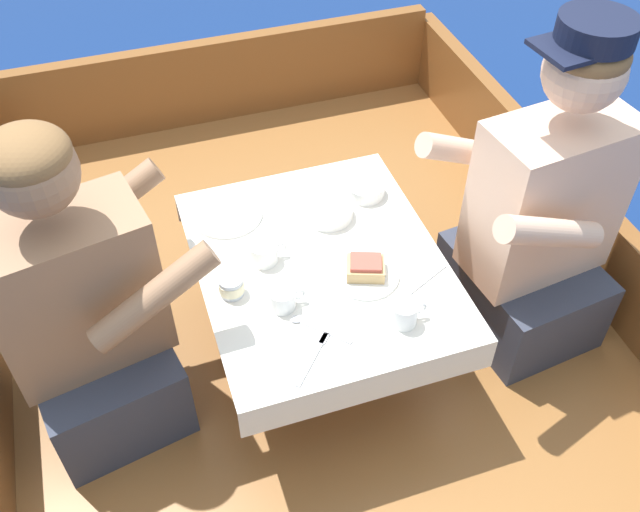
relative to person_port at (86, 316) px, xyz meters
The scene contains 19 objects.
ground_plane 0.89m from the person_port, ahead, with size 60.00×60.00×0.00m, color navy.
boat_deck 0.81m from the person_port, ahead, with size 1.96×2.84×0.25m, color brown.
gunwale_starboard 1.60m from the person_port, ahead, with size 0.06×2.84×0.31m, color brown.
bow_coaming 1.49m from the person_port, 64.77° to the left, with size 1.84×0.06×0.36m, color brown.
cockpit_table 0.63m from the person_port, ahead, with size 0.66×0.81×0.39m.
person_port is the anchor object (origin of this frame).
person_starboard 1.27m from the person_port, ahead, with size 0.56×0.49×1.04m.
plate_sandwich 0.74m from the person_port, ahead, with size 0.18×0.18×0.01m.
plate_bread 0.50m from the person_port, 30.71° to the left, with size 0.21×0.21×0.01m.
sandwich 0.74m from the person_port, ahead, with size 0.12×0.11×0.05m.
bowl_port_near 0.88m from the person_port, 14.24° to the left, with size 0.12×0.12×0.04m.
bowl_starboard_near 0.73m from the person_port, 12.34° to the left, with size 0.14×0.14×0.04m.
coffee_cup_port 0.51m from the person_port, 15.52° to the right, with size 0.10×0.07×0.06m.
coffee_cup_starboard 0.49m from the person_port, ahead, with size 0.11×0.08×0.06m.
coffee_cup_center 0.82m from the person_port, 20.20° to the right, with size 0.10×0.07×0.07m.
tin_can 0.38m from the person_port, ahead, with size 0.07×0.07×0.05m.
utensil_spoon_starboard 0.58m from the person_port, 22.44° to the right, with size 0.13×0.13×0.01m.
utensil_fork_port 0.60m from the person_port, 30.72° to the right, with size 0.13×0.14×0.00m.
utensil_knife_starboard 0.89m from the person_port, 11.08° to the right, with size 0.16×0.08×0.00m.
Camera 1 is at (-0.43, -1.26, 2.04)m, focal length 40.00 mm.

